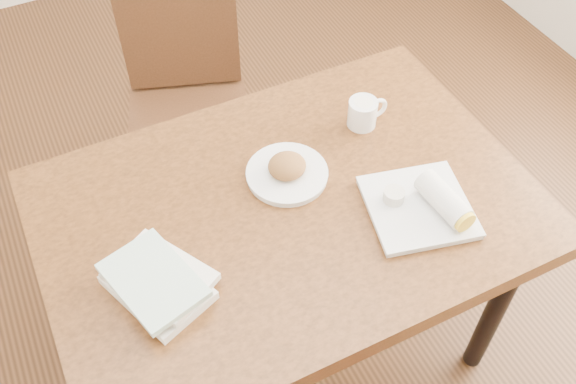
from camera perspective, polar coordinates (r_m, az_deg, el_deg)
name	(u,v)px	position (r m, az deg, el deg)	size (l,w,h in m)	color
ground	(288,341)	(2.30, 0.00, -13.09)	(4.00, 5.00, 0.01)	#472814
table	(288,223)	(1.73, 0.00, -2.76)	(1.27, 0.88, 0.75)	brown
chair_far	(186,91)	(2.31, -9.04, 8.82)	(0.53, 0.53, 0.95)	#452613
plate_scone	(287,171)	(1.71, -0.08, 1.87)	(0.22, 0.22, 0.07)	white
coffee_mug	(364,112)	(1.85, 6.74, 7.06)	(0.12, 0.08, 0.08)	white
plate_burrito	(426,205)	(1.67, 12.16, -1.11)	(0.31, 0.31, 0.09)	white
book_stack	(157,282)	(1.52, -11.54, -7.83)	(0.26, 0.29, 0.06)	white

